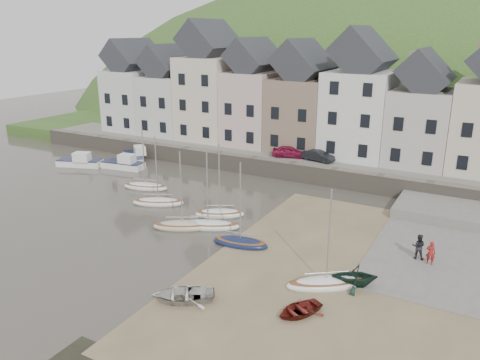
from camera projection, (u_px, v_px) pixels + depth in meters
The scene contains 25 objects.
ground at pixel (200, 242), 33.68m from camera, with size 160.00×160.00×0.00m, color #403B32.
quay_land at pixel (338, 143), 60.16m from camera, with size 90.00×30.00×1.50m, color #365421.
quay_street at pixel (305, 157), 50.32m from camera, with size 70.00×7.00×0.10m, color slate.
seawall at pixel (292, 171), 47.60m from camera, with size 70.00×1.20×1.80m, color slate.
beach at pixel (350, 279), 28.60m from camera, with size 18.00×26.00×0.06m, color brown.
slipway at pixel (438, 243), 33.43m from camera, with size 8.00×18.00×0.12m, color slate.
hillside at pixel (351, 206), 91.49m from camera, with size 134.40×84.00×84.00m.
townhouse_terrace at pixel (335, 100), 50.69m from camera, with size 61.05×8.00×13.93m.
sailboat_0 at pixel (145, 186), 44.93m from camera, with size 4.67×2.65×6.32m.
sailboat_1 at pixel (158, 202), 40.84m from camera, with size 4.71×3.30×6.32m.
sailboat_2 at pixel (183, 225), 35.86m from camera, with size 4.69×3.47×6.32m.
sailboat_3 at pixel (220, 213), 38.27m from camera, with size 4.26×3.28×6.32m.
sailboat_4 at pixel (208, 225), 35.97m from camera, with size 5.06×3.33×6.32m.
sailboat_5 at pixel (240, 242), 33.00m from camera, with size 4.23×2.13×6.32m.
sailboat_6 at pixel (326, 283), 27.66m from camera, with size 4.78×4.06×6.32m.
motorboat_0 at pixel (124, 163), 51.53m from camera, with size 4.96×2.38×1.70m.
motorboat_1 at pixel (80, 161), 52.40m from camera, with size 5.21×3.26×1.70m.
motorboat_2 at pixel (135, 156), 54.77m from camera, with size 4.99×4.66×1.70m.
rowboat_white at pixel (183, 294), 26.16m from camera, with size 2.50×3.50×0.73m, color silver.
rowboat_green at pixel (354, 276), 27.49m from camera, with size 2.31×2.67×1.41m, color black.
rowboat_red at pixel (299, 310), 24.89m from camera, with size 1.92×2.69×0.56m, color maroon.
person_red at pixel (431, 253), 30.01m from camera, with size 0.58×0.38×1.58m, color maroon.
person_dark at pixel (418, 246), 30.72m from camera, with size 0.84×0.65×1.72m, color #232228.
car_left at pixel (289, 152), 49.96m from camera, with size 1.44×3.59×1.22m, color maroon.
car_right at pixel (318, 156), 48.48m from camera, with size 1.21×3.47×1.14m, color black.
Camera 1 is at (17.41, -25.53, 14.41)m, focal length 35.16 mm.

